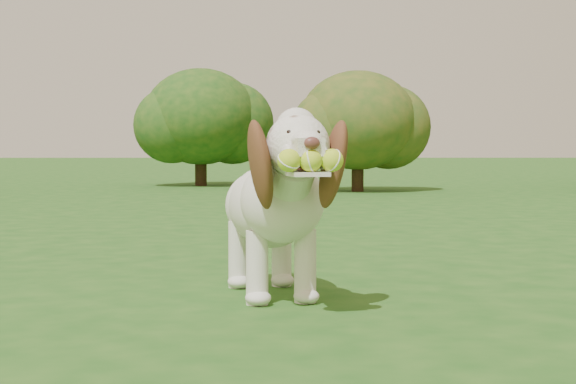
{
  "coord_description": "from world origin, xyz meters",
  "views": [
    {
      "loc": [
        0.56,
        -3.13,
        0.58
      ],
      "look_at": [
        0.59,
        -0.03,
        0.42
      ],
      "focal_mm": 55.0,
      "sensor_mm": 36.0,
      "label": 1
    }
  ],
  "objects": [
    {
      "name": "shrub_b",
      "position": [
        -0.56,
        9.63,
        1.0
      ],
      "size": [
        1.64,
        1.64,
        1.7
      ],
      "color": "#382314",
      "rests_on": "ground"
    },
    {
      "name": "ground",
      "position": [
        0.0,
        0.0,
        0.0
      ],
      "size": [
        80.0,
        80.0,
        0.0
      ],
      "primitive_type": "plane",
      "color": "#1C4F16",
      "rests_on": "ground"
    },
    {
      "name": "dog",
      "position": [
        0.55,
        0.18,
        0.38
      ],
      "size": [
        0.51,
        1.08,
        0.71
      ],
      "rotation": [
        0.0,
        0.0,
        0.22
      ],
      "color": "white",
      "rests_on": "ground"
    },
    {
      "name": "shrub_c",
      "position": [
        1.57,
        8.0,
        0.9
      ],
      "size": [
        1.47,
        1.47,
        1.53
      ],
      "color": "#382314",
      "rests_on": "ground"
    }
  ]
}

